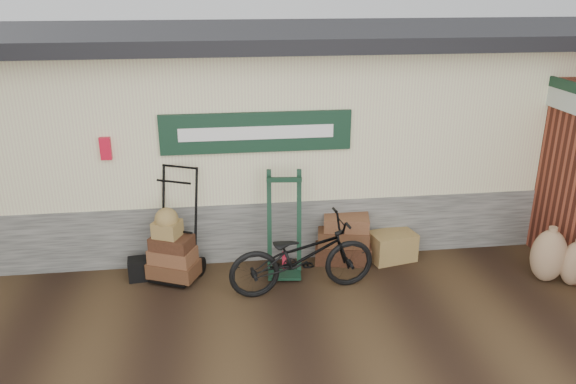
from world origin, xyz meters
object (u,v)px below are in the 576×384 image
object	(u,v)px
green_barrow	(284,224)
black_trunk	(140,269)
suitcase_stack	(343,238)
wicker_hamper	(392,246)
bicycle	(302,252)
porter_trolley	(177,223)

from	to	relation	value
green_barrow	black_trunk	xyz separation A→B (m)	(-2.00, 0.07, -0.59)
suitcase_stack	wicker_hamper	distance (m)	0.74
bicycle	green_barrow	bearing A→B (deg)	11.34
suitcase_stack	wicker_hamper	xyz separation A→B (m)	(0.72, -0.07, -0.15)
black_trunk	suitcase_stack	bearing A→B (deg)	3.81
green_barrow	porter_trolley	bearing A→B (deg)	-178.70
green_barrow	wicker_hamper	world-z (taller)	green_barrow
green_barrow	suitcase_stack	size ratio (longest dim) A/B	1.84
green_barrow	bicycle	world-z (taller)	green_barrow
green_barrow	suitcase_stack	distance (m)	1.01
wicker_hamper	bicycle	bearing A→B (deg)	-153.76
wicker_hamper	bicycle	xyz separation A→B (m)	(-1.45, -0.72, 0.36)
porter_trolley	wicker_hamper	distance (m)	3.14
bicycle	suitcase_stack	bearing A→B (deg)	-49.38
suitcase_stack	bicycle	distance (m)	1.10
porter_trolley	black_trunk	world-z (taller)	porter_trolley
wicker_hamper	black_trunk	world-z (taller)	wicker_hamper
porter_trolley	wicker_hamper	size ratio (longest dim) A/B	2.45
suitcase_stack	black_trunk	distance (m)	2.92
porter_trolley	green_barrow	bearing A→B (deg)	19.24
porter_trolley	black_trunk	bearing A→B (deg)	-149.73
bicycle	porter_trolley	bearing A→B (deg)	61.42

